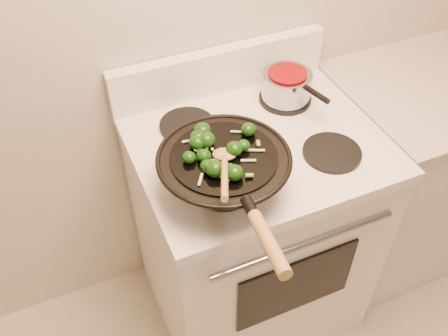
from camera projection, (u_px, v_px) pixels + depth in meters
name	position (u px, v px, depth m)	size (l,w,h in m)	color
stove	(251.00, 229.00, 1.89)	(0.78, 0.67, 1.08)	white
counter_unit	(416.00, 168.00, 2.15)	(0.79, 0.62, 0.91)	white
wok	(224.00, 170.00, 1.37)	(0.37, 0.61, 0.18)	black
stirfry	(215.00, 150.00, 1.33)	(0.23, 0.23, 0.04)	#103708
wooden_spoon	(225.00, 166.00, 1.25)	(0.15, 0.28, 0.12)	#A57A41
saucepan	(287.00, 85.00, 1.68)	(0.17, 0.27, 0.10)	gray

